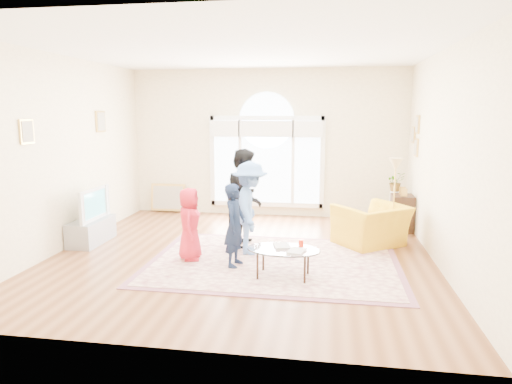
% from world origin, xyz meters
% --- Properties ---
extents(ground, '(6.00, 6.00, 0.00)m').
position_xyz_m(ground, '(0.00, 0.00, 0.00)').
color(ground, brown).
rests_on(ground, ground).
extents(room_shell, '(6.00, 6.00, 6.00)m').
position_xyz_m(room_shell, '(0.01, 2.83, 1.57)').
color(room_shell, '#F8EBBE').
rests_on(room_shell, ground).
extents(area_rug, '(3.60, 2.60, 0.02)m').
position_xyz_m(area_rug, '(0.56, -0.26, 0.01)').
color(area_rug, beige).
rests_on(area_rug, ground).
extents(rug_border, '(3.80, 2.80, 0.01)m').
position_xyz_m(rug_border, '(0.56, -0.26, 0.01)').
color(rug_border, '#824D5E').
rests_on(rug_border, ground).
extents(tv_console, '(0.45, 1.00, 0.42)m').
position_xyz_m(tv_console, '(-2.75, 0.30, 0.21)').
color(tv_console, gray).
rests_on(tv_console, ground).
extents(television, '(0.16, 0.97, 0.56)m').
position_xyz_m(television, '(-2.74, 0.30, 0.70)').
color(television, black).
rests_on(television, tv_console).
extents(coffee_table, '(1.06, 0.73, 0.54)m').
position_xyz_m(coffee_table, '(0.76, -0.90, 0.40)').
color(coffee_table, silver).
rests_on(coffee_table, ground).
extents(armchair, '(1.44, 1.42, 0.71)m').
position_xyz_m(armchair, '(2.11, 0.90, 0.35)').
color(armchair, gold).
rests_on(armchair, ground).
extents(side_cabinet, '(0.40, 0.50, 0.70)m').
position_xyz_m(side_cabinet, '(2.78, 2.02, 0.35)').
color(side_cabinet, black).
rests_on(side_cabinet, ground).
extents(floor_lamp, '(0.26, 0.26, 1.51)m').
position_xyz_m(floor_lamp, '(2.48, 1.05, 1.28)').
color(floor_lamp, black).
rests_on(floor_lamp, ground).
extents(plant_pedestal, '(0.20, 0.20, 0.70)m').
position_xyz_m(plant_pedestal, '(2.70, 2.48, 0.35)').
color(plant_pedestal, white).
rests_on(plant_pedestal, ground).
extents(potted_plant, '(0.43, 0.40, 0.39)m').
position_xyz_m(potted_plant, '(2.70, 2.48, 0.89)').
color(potted_plant, '#33722D').
rests_on(potted_plant, plant_pedestal).
extents(leaning_picture, '(0.80, 0.14, 0.62)m').
position_xyz_m(leaning_picture, '(-2.26, 2.90, 0.00)').
color(leaning_picture, tan).
rests_on(leaning_picture, ground).
extents(child_red, '(0.45, 0.61, 1.13)m').
position_xyz_m(child_red, '(-0.74, -0.36, 0.58)').
color(child_red, red).
rests_on(child_red, area_rug).
extents(child_navy, '(0.36, 0.49, 1.23)m').
position_xyz_m(child_navy, '(0.01, -0.54, 0.64)').
color(child_navy, '#121D38').
rests_on(child_navy, area_rug).
extents(child_black, '(0.70, 0.86, 1.66)m').
position_xyz_m(child_black, '(-0.03, 0.55, 0.85)').
color(child_black, black).
rests_on(child_black, area_rug).
extents(child_blue, '(0.70, 1.04, 1.49)m').
position_xyz_m(child_blue, '(0.12, 0.10, 0.77)').
color(child_blue, '#5C8BD6').
rests_on(child_blue, area_rug).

